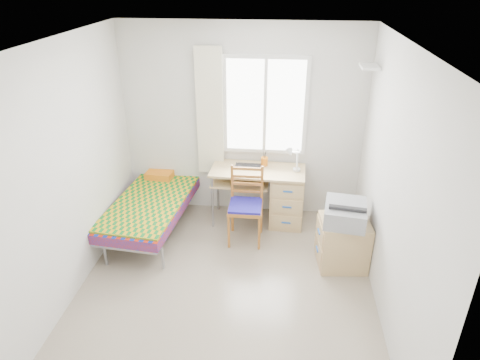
# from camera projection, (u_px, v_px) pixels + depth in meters

# --- Properties ---
(floor) EXTENTS (3.50, 3.50, 0.00)m
(floor) POSITION_uv_depth(u_px,v_px,m) (226.00, 287.00, 4.72)
(floor) COLOR #BCAD93
(floor) RESTS_ON ground
(ceiling) EXTENTS (3.50, 3.50, 0.00)m
(ceiling) POSITION_uv_depth(u_px,v_px,m) (221.00, 43.00, 3.55)
(ceiling) COLOR white
(ceiling) RESTS_ON wall_back
(wall_back) EXTENTS (3.20, 0.00, 3.20)m
(wall_back) POSITION_uv_depth(u_px,v_px,m) (242.00, 123.00, 5.69)
(wall_back) COLOR silver
(wall_back) RESTS_ON ground
(wall_left) EXTENTS (0.00, 3.50, 3.50)m
(wall_left) POSITION_uv_depth(u_px,v_px,m) (66.00, 175.00, 4.28)
(wall_left) COLOR silver
(wall_left) RESTS_ON ground
(wall_right) EXTENTS (0.00, 3.50, 3.50)m
(wall_right) POSITION_uv_depth(u_px,v_px,m) (394.00, 191.00, 3.98)
(wall_right) COLOR silver
(wall_right) RESTS_ON ground
(window) EXTENTS (1.10, 0.04, 1.30)m
(window) POSITION_uv_depth(u_px,v_px,m) (265.00, 106.00, 5.53)
(window) COLOR white
(window) RESTS_ON wall_back
(curtain) EXTENTS (0.35, 0.05, 1.70)m
(curtain) POSITION_uv_depth(u_px,v_px,m) (210.00, 113.00, 5.60)
(curtain) COLOR #F1E9C7
(curtain) RESTS_ON wall_back
(floating_shelf) EXTENTS (0.20, 0.32, 0.03)m
(floating_shelf) POSITION_uv_depth(u_px,v_px,m) (370.00, 67.00, 4.86)
(floating_shelf) COLOR white
(floating_shelf) RESTS_ON wall_right
(bed) EXTENTS (1.04, 1.94, 0.81)m
(bed) POSITION_uv_depth(u_px,v_px,m) (154.00, 201.00, 5.66)
(bed) COLOR #94959C
(bed) RESTS_ON floor
(desk) EXTENTS (1.26, 0.61, 0.77)m
(desk) POSITION_uv_depth(u_px,v_px,m) (282.00, 194.00, 5.75)
(desk) COLOR tan
(desk) RESTS_ON floor
(chair) EXTENTS (0.42, 0.42, 0.98)m
(chair) POSITION_uv_depth(u_px,v_px,m) (246.00, 201.00, 5.34)
(chair) COLOR #A86120
(chair) RESTS_ON floor
(cabinet) EXTENTS (0.60, 0.54, 0.59)m
(cabinet) POSITION_uv_depth(u_px,v_px,m) (342.00, 243.00, 4.96)
(cabinet) COLOR tan
(cabinet) RESTS_ON floor
(printer) EXTENTS (0.52, 0.58, 0.22)m
(printer) POSITION_uv_depth(u_px,v_px,m) (345.00, 213.00, 4.77)
(printer) COLOR #989BA0
(printer) RESTS_ON cabinet
(laptop) EXTENTS (0.34, 0.22, 0.03)m
(laptop) POSITION_uv_depth(u_px,v_px,m) (248.00, 167.00, 5.66)
(laptop) COLOR black
(laptop) RESTS_ON desk
(pen_cup) EXTENTS (0.09, 0.09, 0.11)m
(pen_cup) POSITION_uv_depth(u_px,v_px,m) (264.00, 161.00, 5.73)
(pen_cup) COLOR orange
(pen_cup) RESTS_ON desk
(task_lamp) EXTENTS (0.22, 0.31, 0.39)m
(task_lamp) POSITION_uv_depth(u_px,v_px,m) (293.00, 157.00, 5.39)
(task_lamp) COLOR white
(task_lamp) RESTS_ON desk
(book) EXTENTS (0.19, 0.26, 0.02)m
(book) POSITION_uv_depth(u_px,v_px,m) (243.00, 181.00, 5.73)
(book) COLOR gray
(book) RESTS_ON desk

